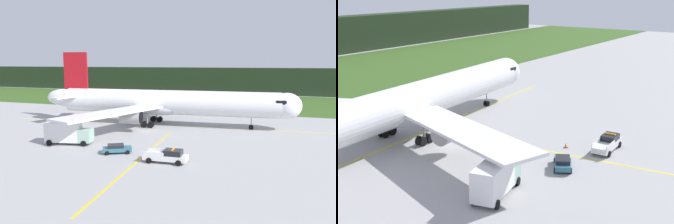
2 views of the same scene
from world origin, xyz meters
The scene contains 10 objects.
ground centered at (0.00, 0.00, 0.00)m, with size 320.00×320.00×0.00m, color #9F9D9F.
grass_verge centered at (0.00, 51.02, 0.02)m, with size 320.00×48.60×0.04m, color #34551E.
distant_tree_line centered at (0.00, 80.90, 5.30)m, with size 288.00×7.06×10.60m, color #1F2E1B.
taxiway_centerline_main centered at (1.87, 6.69, 0.00)m, with size 70.78×0.30×0.01m, color yellow.
taxiway_centerline_spur centered at (6.13, -17.02, 0.00)m, with size 34.03×0.30×0.01m, color yellow.
airliner centered at (1.15, 6.63, 4.68)m, with size 53.57×46.14×15.03m.
ops_pickup_truck centered at (10.09, -16.97, 0.90)m, with size 5.84×2.44×1.94m.
catering_truck centered at (-7.99, -12.98, 1.86)m, with size 7.64×4.04×3.67m.
staff_car centered at (1.80, -15.10, 0.70)m, with size 4.41×3.51×1.30m.
apron_cone centered at (7.93, -12.33, 0.29)m, with size 0.48×0.48×0.60m.
Camera 1 is at (23.35, -55.21, 12.93)m, focal length 34.59 mm.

